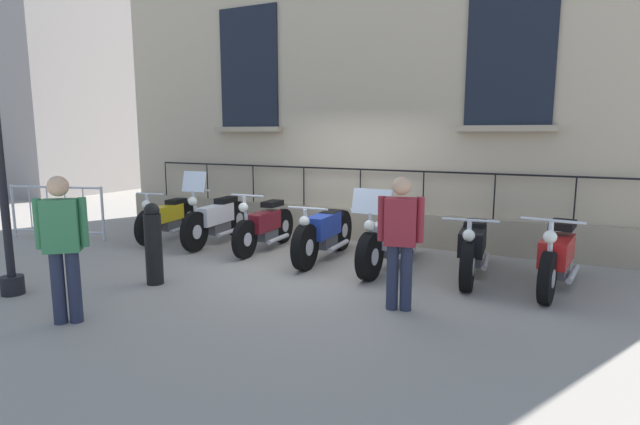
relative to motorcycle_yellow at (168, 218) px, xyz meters
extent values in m
plane|color=gray|center=(0.33, 3.38, -0.42)|extent=(60.00, 60.00, 0.00)
cube|color=tan|center=(-1.96, 3.38, 3.96)|extent=(0.60, 11.59, 8.75)
cube|color=gray|center=(-1.58, 3.38, -0.11)|extent=(0.20, 11.59, 0.61)
cube|color=black|center=(-1.64, 5.93, 2.97)|extent=(0.06, 1.38, 2.41)
cube|color=tan|center=(-1.56, 5.93, 1.72)|extent=(0.24, 1.58, 0.10)
cube|color=black|center=(-1.64, 0.84, 2.97)|extent=(0.06, 1.38, 2.41)
cube|color=tan|center=(-1.56, 0.84, 1.72)|extent=(0.24, 1.58, 0.10)
cube|color=black|center=(-1.54, 3.38, 0.96)|extent=(0.03, 9.73, 0.03)
cylinder|color=black|center=(-1.54, -1.48, 0.58)|extent=(0.02, 0.02, 0.77)
cylinder|color=black|center=(-1.54, -0.27, 0.58)|extent=(0.02, 0.02, 0.77)
cylinder|color=black|center=(-1.54, 0.95, 0.58)|extent=(0.02, 0.02, 0.77)
cylinder|color=black|center=(-1.54, 2.17, 0.58)|extent=(0.02, 0.02, 0.77)
cylinder|color=black|center=(-1.54, 3.38, 0.58)|extent=(0.02, 0.02, 0.77)
cylinder|color=black|center=(-1.54, 4.60, 0.58)|extent=(0.02, 0.02, 0.77)
cylinder|color=black|center=(-1.54, 5.82, 0.58)|extent=(0.02, 0.02, 0.77)
cylinder|color=black|center=(-1.54, 7.03, 0.58)|extent=(0.02, 0.02, 0.77)
cylinder|color=black|center=(0.61, 0.08, -0.08)|extent=(0.69, 0.19, 0.68)
cylinder|color=silver|center=(0.61, 0.08, -0.08)|extent=(0.25, 0.15, 0.24)
cylinder|color=black|center=(-0.64, -0.09, -0.08)|extent=(0.69, 0.19, 0.68)
cylinder|color=silver|center=(-0.64, -0.09, -0.08)|extent=(0.25, 0.15, 0.24)
cube|color=gold|center=(0.04, 0.00, 0.11)|extent=(0.79, 0.36, 0.29)
cube|color=#4C4C51|center=(-0.06, -0.01, -0.11)|extent=(0.48, 0.27, 0.24)
cube|color=black|center=(-0.28, -0.04, 0.29)|extent=(0.46, 0.29, 0.10)
cylinder|color=silver|center=(0.56, 0.08, 0.23)|extent=(0.17, 0.08, 0.63)
cylinder|color=silver|center=(0.51, 0.07, 0.54)|extent=(0.12, 0.57, 0.04)
sphere|color=white|center=(0.63, 0.09, 0.36)|extent=(0.16, 0.16, 0.16)
cylinder|color=silver|center=(-0.22, 0.11, -0.23)|extent=(0.69, 0.18, 0.08)
cylinder|color=black|center=(0.58, 1.13, -0.06)|extent=(0.72, 0.16, 0.71)
cylinder|color=silver|center=(0.58, 1.13, -0.06)|extent=(0.26, 0.14, 0.25)
cylinder|color=black|center=(-0.85, 1.02, -0.06)|extent=(0.72, 0.16, 0.71)
cylinder|color=silver|center=(-0.85, 1.02, -0.06)|extent=(0.26, 0.14, 0.25)
cube|color=silver|center=(-0.09, 1.08, 0.15)|extent=(0.93, 0.32, 0.34)
cube|color=#4C4C51|center=(-0.19, 1.07, -0.10)|extent=(0.56, 0.24, 0.25)
cube|color=black|center=(-0.45, 1.05, 0.37)|extent=(0.53, 0.26, 0.10)
cylinder|color=silver|center=(0.53, 1.13, 0.30)|extent=(0.16, 0.07, 0.73)
cylinder|color=silver|center=(0.48, 1.13, 0.66)|extent=(0.08, 0.54, 0.04)
sphere|color=white|center=(0.60, 1.14, 0.48)|extent=(0.16, 0.16, 0.16)
cylinder|color=silver|center=(-0.37, 1.19, -0.22)|extent=(0.83, 0.15, 0.08)
cube|color=silver|center=(0.54, 1.13, 0.81)|extent=(0.16, 0.45, 0.36)
cylinder|color=black|center=(0.58, 2.19, -0.09)|extent=(0.65, 0.13, 0.65)
cylinder|color=silver|center=(0.58, 2.19, -0.09)|extent=(0.23, 0.13, 0.23)
cylinder|color=black|center=(-0.75, 2.14, -0.09)|extent=(0.65, 0.13, 0.65)
cylinder|color=silver|center=(-0.75, 2.14, -0.09)|extent=(0.23, 0.13, 0.23)
cube|color=maroon|center=(-0.04, 2.17, 0.11)|extent=(0.79, 0.31, 0.32)
cube|color=#4C4C51|center=(-0.14, 2.16, -0.13)|extent=(0.47, 0.24, 0.23)
cube|color=black|center=(-0.36, 2.15, 0.38)|extent=(0.44, 0.27, 0.10)
cylinder|color=silver|center=(0.53, 2.19, 0.27)|extent=(0.16, 0.07, 0.73)
cylinder|color=silver|center=(0.48, 2.19, 0.62)|extent=(0.06, 0.61, 0.04)
sphere|color=white|center=(0.60, 2.19, 0.44)|extent=(0.16, 0.16, 0.16)
cylinder|color=silver|center=(-0.29, 2.31, -0.24)|extent=(0.70, 0.11, 0.08)
cylinder|color=black|center=(0.76, 3.42, -0.06)|extent=(0.71, 0.17, 0.71)
cylinder|color=silver|center=(0.76, 3.42, -0.06)|extent=(0.25, 0.17, 0.25)
cylinder|color=black|center=(-0.70, 3.36, -0.06)|extent=(0.71, 0.17, 0.71)
cylinder|color=silver|center=(-0.70, 3.36, -0.06)|extent=(0.25, 0.17, 0.25)
cube|color=#1E389E|center=(0.08, 3.39, 0.16)|extent=(0.86, 0.33, 0.35)
cube|color=#4C4C51|center=(-0.02, 3.39, -0.10)|extent=(0.52, 0.26, 0.25)
cube|color=black|center=(-0.27, 3.38, 0.29)|extent=(0.49, 0.29, 0.10)
cylinder|color=silver|center=(0.71, 3.42, 0.23)|extent=(0.16, 0.07, 0.59)
cylinder|color=silver|center=(0.66, 3.41, 0.52)|extent=(0.06, 0.66, 0.04)
sphere|color=white|center=(0.78, 3.42, 0.34)|extent=(0.16, 0.16, 0.16)
cylinder|color=silver|center=(-0.19, 3.55, -0.22)|extent=(0.77, 0.11, 0.08)
cylinder|color=black|center=(0.81, 4.48, -0.07)|extent=(0.69, 0.19, 0.69)
cylinder|color=silver|center=(0.81, 4.48, -0.07)|extent=(0.25, 0.19, 0.24)
cylinder|color=black|center=(-0.74, 4.55, -0.07)|extent=(0.69, 0.19, 0.69)
cylinder|color=silver|center=(-0.74, 4.55, -0.07)|extent=(0.25, 0.19, 0.24)
cube|color=#B2B2BC|center=(0.09, 4.51, 0.14)|extent=(0.95, 0.36, 0.34)
cube|color=#4C4C51|center=(-0.01, 4.52, -0.11)|extent=(0.57, 0.28, 0.24)
cube|color=black|center=(-0.29, 4.53, 0.32)|extent=(0.54, 0.31, 0.10)
cylinder|color=silver|center=(0.76, 4.48, 0.24)|extent=(0.16, 0.07, 0.63)
cylinder|color=silver|center=(0.71, 4.48, 0.55)|extent=(0.07, 0.70, 0.04)
sphere|color=white|center=(0.83, 4.48, 0.37)|extent=(0.16, 0.16, 0.16)
cylinder|color=silver|center=(-0.19, 4.70, -0.23)|extent=(0.84, 0.12, 0.08)
cube|color=silver|center=(0.77, 4.48, 0.70)|extent=(0.15, 0.58, 0.36)
cylinder|color=black|center=(0.71, 5.81, -0.09)|extent=(0.67, 0.21, 0.66)
cylinder|color=silver|center=(0.71, 5.81, -0.09)|extent=(0.25, 0.19, 0.23)
cylinder|color=black|center=(-0.76, 5.68, -0.09)|extent=(0.67, 0.21, 0.66)
cylinder|color=silver|center=(-0.76, 5.68, -0.09)|extent=(0.25, 0.19, 0.23)
cube|color=black|center=(0.02, 5.75, 0.12)|extent=(0.90, 0.40, 0.33)
cube|color=#4C4C51|center=(-0.07, 5.74, -0.12)|extent=(0.54, 0.31, 0.23)
cube|color=black|center=(-0.33, 5.72, 0.30)|extent=(0.51, 0.34, 0.10)
cylinder|color=silver|center=(0.66, 5.80, 0.21)|extent=(0.16, 0.07, 0.61)
cylinder|color=silver|center=(0.61, 5.80, 0.52)|extent=(0.10, 0.73, 0.04)
sphere|color=white|center=(0.73, 5.81, 0.34)|extent=(0.16, 0.16, 0.16)
cylinder|color=silver|center=(-0.26, 5.91, -0.23)|extent=(0.79, 0.15, 0.08)
cylinder|color=black|center=(0.80, 6.77, -0.09)|extent=(0.66, 0.21, 0.65)
cylinder|color=silver|center=(0.80, 6.77, -0.09)|extent=(0.24, 0.18, 0.23)
cylinder|color=black|center=(-0.61, 6.94, -0.09)|extent=(0.66, 0.21, 0.65)
cylinder|color=silver|center=(-0.61, 6.94, -0.09)|extent=(0.24, 0.18, 0.23)
cube|color=red|center=(0.15, 6.85, 0.12)|extent=(0.94, 0.44, 0.34)
cube|color=#4C4C51|center=(0.05, 6.86, -0.12)|extent=(0.57, 0.33, 0.23)
cube|color=black|center=(-0.22, 6.89, 0.41)|extent=(0.54, 0.36, 0.10)
cylinder|color=silver|center=(0.75, 6.78, 0.26)|extent=(0.17, 0.08, 0.70)
cylinder|color=silver|center=(0.70, 6.78, 0.60)|extent=(0.12, 0.73, 0.04)
sphere|color=white|center=(0.82, 6.77, 0.42)|extent=(0.16, 0.16, 0.16)
cylinder|color=silver|center=(-0.11, 7.06, -0.24)|extent=(0.82, 0.18, 0.08)
cylinder|color=black|center=(3.47, 0.58, -0.30)|extent=(0.28, 0.28, 0.24)
cylinder|color=#B7B7BF|center=(1.18, -2.94, 0.11)|extent=(0.05, 0.05, 1.05)
cylinder|color=#B7B7BF|center=(0.66, -1.03, 0.11)|extent=(0.05, 0.05, 1.05)
cylinder|color=#B7B7BF|center=(0.92, -1.99, 0.60)|extent=(0.56, 1.93, 0.04)
cylinder|color=#B7B7BF|center=(0.92, -1.99, -0.27)|extent=(0.56, 1.93, 0.04)
cylinder|color=#B7B7BF|center=(1.08, -2.56, 0.18)|extent=(0.02, 0.02, 0.87)
cylinder|color=#B7B7BF|center=(0.97, -2.18, 0.18)|extent=(0.02, 0.02, 0.87)
cylinder|color=#B7B7BF|center=(0.87, -1.79, 0.18)|extent=(0.02, 0.02, 0.87)
cylinder|color=#B7B7BF|center=(0.77, -1.41, 0.18)|extent=(0.02, 0.02, 0.87)
cylinder|color=black|center=(2.31, 1.90, 0.07)|extent=(0.23, 0.23, 0.98)
sphere|color=black|center=(2.31, 1.90, 0.61)|extent=(0.21, 0.21, 0.21)
cylinder|color=#23283D|center=(1.77, 5.30, -0.03)|extent=(0.14, 0.14, 0.78)
cylinder|color=#23283D|center=(1.81, 5.14, -0.03)|extent=(0.14, 0.14, 0.78)
cube|color=maroon|center=(1.79, 5.22, 0.64)|extent=(0.30, 0.40, 0.55)
sphere|color=tan|center=(1.79, 5.22, 1.05)|extent=(0.21, 0.21, 0.21)
cylinder|color=maroon|center=(1.74, 5.43, 0.67)|extent=(0.09, 0.09, 0.52)
cylinder|color=maroon|center=(1.84, 5.00, 0.67)|extent=(0.09, 0.09, 0.52)
cylinder|color=#23283D|center=(3.75, 2.15, -0.02)|extent=(0.14, 0.14, 0.80)
cylinder|color=#23283D|center=(3.85, 2.03, -0.02)|extent=(0.14, 0.14, 0.80)
cube|color=#337247|center=(3.80, 2.09, 0.67)|extent=(0.40, 0.42, 0.57)
sphere|color=tan|center=(3.80, 2.09, 1.09)|extent=(0.22, 0.22, 0.22)
cylinder|color=#337247|center=(3.66, 2.26, 0.70)|extent=(0.09, 0.09, 0.54)
cylinder|color=#337247|center=(3.95, 1.93, 0.70)|extent=(0.09, 0.09, 0.54)
cube|color=gray|center=(-5.18, -9.57, 3.89)|extent=(5.54, 4.49, 8.60)
camera|label=1|loc=(7.28, 6.91, 1.65)|focal=28.12mm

